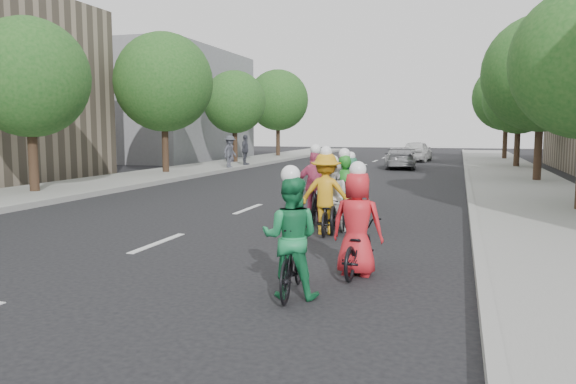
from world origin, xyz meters
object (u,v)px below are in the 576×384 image
at_px(cyclist_1, 351,186).
at_px(spectator_0, 230,152).
at_px(cyclist_5, 333,204).
at_px(follow_car_lead, 400,158).
at_px(cyclist_0, 357,235).
at_px(cyclist_4, 345,200).
at_px(cyclist_6, 291,247).
at_px(spectator_2, 230,149).
at_px(cyclist_3, 316,193).
at_px(spectator_1, 245,150).
at_px(cyclist_2, 326,201).
at_px(follow_car_trail, 417,151).

height_order(cyclist_1, spectator_0, spectator_0).
distance_m(cyclist_5, follow_car_lead, 20.53).
distance_m(cyclist_0, cyclist_4, 4.14).
bearing_deg(cyclist_6, follow_car_lead, -93.10).
bearing_deg(spectator_0, follow_car_lead, -55.30).
distance_m(spectator_0, spectator_2, 5.37).
distance_m(cyclist_1, cyclist_4, 3.48).
distance_m(cyclist_4, spectator_2, 23.81).
bearing_deg(spectator_2, cyclist_3, -173.07).
xyz_separation_m(cyclist_0, spectator_1, (-10.50, 22.15, 0.42)).
height_order(cyclist_2, follow_car_trail, cyclist_2).
bearing_deg(cyclist_1, cyclist_6, 88.86).
bearing_deg(follow_car_lead, spectator_1, 5.22).
xyz_separation_m(cyclist_2, cyclist_3, (-0.59, 1.44, -0.02)).
relative_size(follow_car_trail, spectator_2, 2.61).
distance_m(cyclist_2, spectator_2, 24.39).
bearing_deg(cyclist_2, follow_car_trail, -95.75).
distance_m(cyclist_2, follow_car_lead, 20.93).
bearing_deg(spectator_2, cyclist_0, -174.24).
xyz_separation_m(follow_car_lead, spectator_2, (-10.81, 0.66, 0.35)).
height_order(cyclist_6, spectator_0, spectator_0).
relative_size(cyclist_0, spectator_0, 1.01).
bearing_deg(cyclist_3, cyclist_0, 103.92).
bearing_deg(spectator_1, cyclist_0, -159.42).
relative_size(follow_car_trail, spectator_0, 2.41).
xyz_separation_m(follow_car_trail, spectator_2, (-11.23, -6.90, 0.24)).
height_order(cyclist_2, cyclist_6, cyclist_2).
bearing_deg(cyclist_0, follow_car_lead, -82.08).
bearing_deg(follow_car_trail, cyclist_2, 95.95).
distance_m(cyclist_4, follow_car_trail, 27.70).
distance_m(cyclist_0, follow_car_lead, 24.21).
relative_size(cyclist_3, spectator_1, 1.07).
bearing_deg(cyclist_5, cyclist_4, -124.39).
distance_m(cyclist_1, cyclist_6, 8.88).
bearing_deg(follow_car_trail, spectator_1, 52.01).
relative_size(cyclist_2, follow_car_lead, 0.45).
xyz_separation_m(cyclist_2, spectator_2, (-11.35, 21.59, 0.24)).
relative_size(follow_car_lead, follow_car_trail, 1.00).
bearing_deg(follow_car_trail, cyclist_6, 96.94).
bearing_deg(cyclist_3, cyclist_1, -104.48).
bearing_deg(spectator_2, follow_car_lead, -114.66).
xyz_separation_m(cyclist_3, spectator_0, (-8.66, 15.21, 0.33)).
bearing_deg(cyclist_2, spectator_0, -66.92).
bearing_deg(cyclist_1, spectator_1, -65.12).
bearing_deg(spectator_1, cyclist_4, -157.15).
bearing_deg(spectator_1, follow_car_lead, -81.90).
bearing_deg(cyclist_3, spectator_2, -69.54).
distance_m(follow_car_lead, spectator_1, 8.95).
bearing_deg(cyclist_5, spectator_1, -72.70).
bearing_deg(spectator_0, cyclist_6, -146.60).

